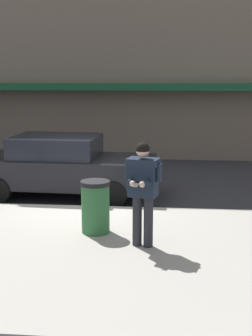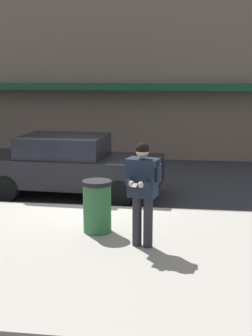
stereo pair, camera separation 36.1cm
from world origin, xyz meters
name	(u,v)px [view 1 (the left image)]	position (x,y,z in m)	size (l,w,h in m)	color
ground_plane	(81,209)	(0.00, 0.00, 0.00)	(80.00, 80.00, 0.00)	#333338
sidewalk	(107,254)	(1.00, -2.85, 0.07)	(32.00, 5.30, 0.14)	#A8A399
curb_paint_line	(124,209)	(1.00, 0.05, 0.00)	(28.00, 0.12, 0.01)	silver
parked_sedan_mid	(62,166)	(-0.65, 1.06, 0.79)	(4.58, 2.09, 1.54)	black
man_texting_on_phone	(143,183)	(1.57, -2.59, 1.25)	(0.63, 0.64, 1.81)	#23232B
trash_bin	(95,207)	(0.66, -1.94, 0.63)	(0.55, 0.55, 0.98)	#2D6638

